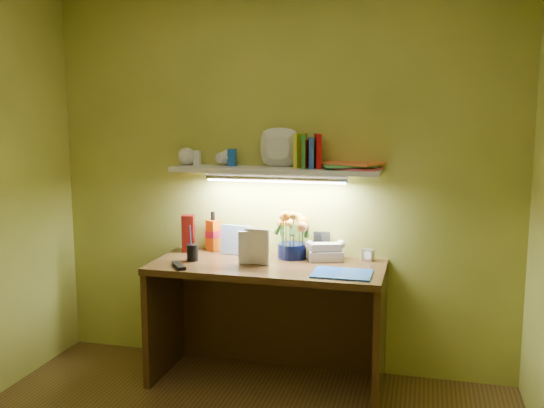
% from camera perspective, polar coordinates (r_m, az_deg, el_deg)
% --- Properties ---
extents(desk, '(1.40, 0.60, 0.75)m').
position_cam_1_polar(desk, '(3.77, -0.45, -11.19)').
color(desk, '#36240E').
rests_on(desk, ground).
extents(flower_bouquet, '(0.22, 0.22, 0.32)m').
position_cam_1_polar(flower_bouquet, '(3.78, 1.91, -2.73)').
color(flower_bouquet, '#060C34').
rests_on(flower_bouquet, desk).
extents(telephone, '(0.24, 0.21, 0.12)m').
position_cam_1_polar(telephone, '(3.76, 5.02, -4.33)').
color(telephone, white).
rests_on(telephone, desk).
extents(desk_clock, '(0.08, 0.06, 0.07)m').
position_cam_1_polar(desk_clock, '(3.77, 9.02, -4.75)').
color(desk_clock, '#B4B4B8').
rests_on(desk_clock, desk).
extents(whisky_bottle, '(0.09, 0.09, 0.26)m').
position_cam_1_polar(whisky_bottle, '(3.99, -5.57, -2.56)').
color(whisky_bottle, '#C04906').
rests_on(whisky_bottle, desk).
extents(whisky_box, '(0.09, 0.09, 0.24)m').
position_cam_1_polar(whisky_box, '(3.98, -7.88, -2.77)').
color(whisky_box, '#500A05').
rests_on(whisky_box, desk).
extents(pen_cup, '(0.07, 0.07, 0.17)m').
position_cam_1_polar(pen_cup, '(3.75, -7.51, -4.03)').
color(pen_cup, black).
rests_on(pen_cup, desk).
extents(art_card, '(0.19, 0.06, 0.19)m').
position_cam_1_polar(art_card, '(3.89, -3.46, -3.38)').
color(art_card, white).
rests_on(art_card, desk).
extents(tv_remote, '(0.14, 0.16, 0.02)m').
position_cam_1_polar(tv_remote, '(3.62, -8.76, -5.76)').
color(tv_remote, black).
rests_on(tv_remote, desk).
extents(blue_folder, '(0.33, 0.24, 0.01)m').
position_cam_1_polar(blue_folder, '(3.45, 6.62, -6.52)').
color(blue_folder, blue).
rests_on(blue_folder, desk).
extents(desk_book_a, '(0.16, 0.06, 0.22)m').
position_cam_1_polar(desk_book_a, '(3.66, -2.61, -3.91)').
color(desk_book_a, silver).
rests_on(desk_book_a, desk).
extents(desk_book_b, '(0.15, 0.05, 0.20)m').
position_cam_1_polar(desk_book_b, '(3.64, -3.19, -4.12)').
color(desk_book_b, silver).
rests_on(desk_book_b, desk).
extents(wall_shelf, '(1.32, 0.35, 0.24)m').
position_cam_1_polar(wall_shelf, '(3.73, 0.76, 3.77)').
color(wall_shelf, silver).
rests_on(wall_shelf, ground).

